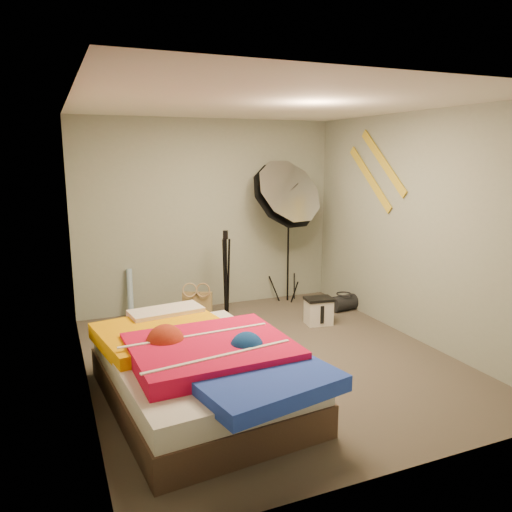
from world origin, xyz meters
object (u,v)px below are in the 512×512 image
tote_bag (197,307)px  camera_tripod (226,268)px  photo_umbrella (284,196)px  duffel_bag (344,303)px  bed (200,370)px  wrapping_roll (130,293)px  camera_case (319,312)px

tote_bag → camera_tripod: bearing=25.6°
photo_umbrella → camera_tripod: bearing=-167.8°
duffel_bag → bed: bed is taller
wrapping_roll → camera_tripod: (1.13, -0.45, 0.33)m
tote_bag → camera_tripod: camera_tripod is taller
wrapping_roll → camera_case: size_ratio=2.04×
tote_bag → wrapping_roll: size_ratio=0.58×
camera_tripod → photo_umbrella: bearing=12.2°
wrapping_roll → bed: size_ratio=0.28×
duffel_bag → camera_tripod: 1.66m
wrapping_roll → camera_case: wrapping_roll is taller
tote_bag → camera_tripod: size_ratio=0.33×
bed → photo_umbrella: photo_umbrella is taller
photo_umbrella → camera_tripod: photo_umbrella is taller
photo_umbrella → wrapping_roll: bearing=173.0°
camera_case → duffel_bag: bearing=38.0°
bed → camera_tripod: (0.95, 2.05, 0.35)m
camera_tripod → wrapping_roll: bearing=158.5°
duffel_bag → camera_case: bearing=-156.1°
wrapping_roll → camera_tripod: 1.26m
tote_bag → camera_tripod: 0.60m
wrapping_roll → camera_tripod: bearing=-21.5°
camera_tripod → camera_case: bearing=-36.9°
tote_bag → duffel_bag: (1.91, -0.35, -0.08)m
tote_bag → wrapping_roll: bearing=171.6°
wrapping_roll → photo_umbrella: photo_umbrella is taller
bed → photo_umbrella: bearing=50.4°
photo_umbrella → camera_case: bearing=-87.3°
tote_bag → duffel_bag: size_ratio=1.07×
camera_case → camera_tripod: camera_tripod is taller
wrapping_roll → duffel_bag: 2.79m
duffel_bag → wrapping_roll: bearing=156.2°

